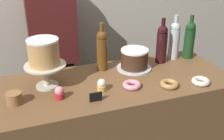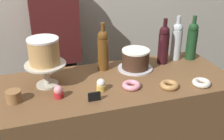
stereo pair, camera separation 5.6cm
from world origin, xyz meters
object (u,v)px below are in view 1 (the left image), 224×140
object	(u,v)px
chocolate_round_cake	(134,58)
barista_figure	(55,62)
donut_pink	(132,85)
wine_bottle_clear	(174,40)
donut_sugar	(201,81)
wine_bottle_dark_red	(162,43)
donut_maple	(169,84)
white_layer_cake	(44,52)
cake_stand_pedestal	(46,72)
price_sign_chalkboard	(96,97)
cupcake_vanilla	(102,85)
cupcake_strawberry	(59,93)
wine_bottle_amber	(102,49)
wine_bottle_green	(189,39)
cookie_stack	(14,98)

from	to	relation	value
chocolate_round_cake	barista_figure	size ratio (longest dim) A/B	0.12
chocolate_round_cake	donut_pink	distance (m)	0.28
wine_bottle_clear	donut_sugar	bearing A→B (deg)	-97.01
wine_bottle_dark_red	donut_maple	distance (m)	0.39
white_layer_cake	donut_sugar	size ratio (longest dim) A/B	1.62
cake_stand_pedestal	wine_bottle_clear	size ratio (longest dim) A/B	0.75
donut_maple	price_sign_chalkboard	world-z (taller)	price_sign_chalkboard
cupcake_vanilla	donut_maple	distance (m)	0.41
chocolate_round_cake	white_layer_cake	bearing A→B (deg)	-174.31
barista_figure	donut_sugar	bearing A→B (deg)	-48.84
chocolate_round_cake	price_sign_chalkboard	xyz separation A→B (m)	(-0.37, -0.32, -0.05)
cupcake_strawberry	barista_figure	distance (m)	0.78
wine_bottle_amber	donut_pink	distance (m)	0.34
wine_bottle_green	donut_sugar	size ratio (longest dim) A/B	2.91
cake_stand_pedestal	wine_bottle_dark_red	distance (m)	0.83
cupcake_vanilla	cupcake_strawberry	world-z (taller)	same
cake_stand_pedestal	wine_bottle_clear	bearing A→B (deg)	8.13
cake_stand_pedestal	donut_sugar	size ratio (longest dim) A/B	2.18
donut_sugar	price_sign_chalkboard	distance (m)	0.67
white_layer_cake	wine_bottle_clear	size ratio (longest dim) A/B	0.56
wine_bottle_amber	donut_sugar	distance (m)	0.66
cupcake_strawberry	wine_bottle_clear	bearing A→B (deg)	18.48
chocolate_round_cake	wine_bottle_amber	xyz separation A→B (m)	(-0.21, 0.06, 0.07)
cookie_stack	barista_figure	xyz separation A→B (m)	(0.32, 0.73, -0.13)
wine_bottle_dark_red	wine_bottle_clear	bearing A→B (deg)	16.56
cupcake_vanilla	price_sign_chalkboard	size ratio (longest dim) A/B	1.06
cake_stand_pedestal	wine_bottle_amber	distance (m)	0.41
wine_bottle_dark_red	cookie_stack	xyz separation A→B (m)	(-1.02, -0.24, -0.11)
wine_bottle_dark_red	donut_sugar	xyz separation A→B (m)	(0.07, -0.38, -0.13)
wine_bottle_clear	donut_pink	xyz separation A→B (m)	(-0.47, -0.32, -0.13)
wine_bottle_amber	price_sign_chalkboard	world-z (taller)	wine_bottle_amber
cake_stand_pedestal	cupcake_vanilla	bearing A→B (deg)	-28.25
cookie_stack	white_layer_cake	bearing A→B (deg)	35.81
wine_bottle_clear	cupcake_vanilla	world-z (taller)	wine_bottle_clear
cake_stand_pedestal	wine_bottle_amber	bearing A→B (deg)	17.50
cookie_stack	cupcake_strawberry	bearing A→B (deg)	-6.41
cake_stand_pedestal	donut_pink	size ratio (longest dim) A/B	2.18
white_layer_cake	donut_sugar	xyz separation A→B (m)	(0.90, -0.28, -0.21)
white_layer_cake	price_sign_chalkboard	size ratio (longest dim) A/B	2.59
wine_bottle_green	donut_pink	xyz separation A→B (m)	(-0.58, -0.29, -0.13)
cake_stand_pedestal	barista_figure	bearing A→B (deg)	77.50
cupcake_strawberry	price_sign_chalkboard	world-z (taller)	cupcake_strawberry
cookie_stack	donut_maple	bearing A→B (deg)	-7.12
chocolate_round_cake	barista_figure	bearing A→B (deg)	131.25
white_layer_cake	cupcake_vanilla	size ratio (longest dim) A/B	2.44
cake_stand_pedestal	white_layer_cake	xyz separation A→B (m)	(0.00, 0.00, 0.12)
wine_bottle_amber	cookie_stack	world-z (taller)	wine_bottle_amber
barista_figure	cake_stand_pedestal	bearing A→B (deg)	-102.50
wine_bottle_clear	wine_bottle_green	xyz separation A→B (m)	(0.11, -0.03, 0.00)
chocolate_round_cake	cupcake_strawberry	size ratio (longest dim) A/B	2.52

